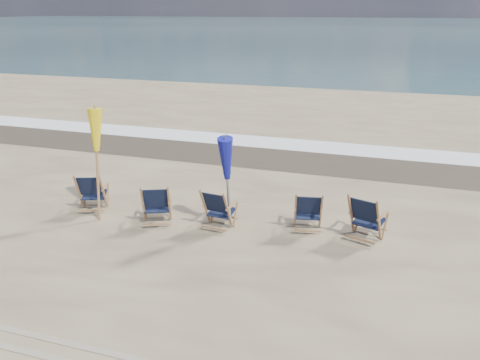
{
  "coord_description": "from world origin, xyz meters",
  "views": [
    {
      "loc": [
        2.69,
        -6.37,
        4.2
      ],
      "look_at": [
        0.0,
        2.2,
        0.9
      ],
      "focal_mm": 35.0,
      "sensor_mm": 36.0,
      "label": 1
    }
  ],
  "objects_px": {
    "beach_chair_1": "(169,205)",
    "beach_chair_3": "(321,213)",
    "umbrella_yellow": "(94,137)",
    "beach_chair_2": "(228,212)",
    "beach_chair_0": "(103,192)",
    "umbrella_blue": "(228,161)",
    "beach_chair_4": "(379,222)"
  },
  "relations": [
    {
      "from": "beach_chair_4",
      "to": "beach_chair_2",
      "type": "bearing_deg",
      "value": 25.64
    },
    {
      "from": "beach_chair_3",
      "to": "beach_chair_4",
      "type": "xyz_separation_m",
      "value": [
        1.09,
        -0.2,
        0.05
      ]
    },
    {
      "from": "beach_chair_3",
      "to": "umbrella_yellow",
      "type": "height_order",
      "value": "umbrella_yellow"
    },
    {
      "from": "beach_chair_4",
      "to": "umbrella_yellow",
      "type": "bearing_deg",
      "value": 24.06
    },
    {
      "from": "beach_chair_0",
      "to": "beach_chair_4",
      "type": "relative_size",
      "value": 0.95
    },
    {
      "from": "beach_chair_3",
      "to": "beach_chair_4",
      "type": "relative_size",
      "value": 0.91
    },
    {
      "from": "beach_chair_1",
      "to": "beach_chair_3",
      "type": "bearing_deg",
      "value": 167.87
    },
    {
      "from": "beach_chair_4",
      "to": "umbrella_yellow",
      "type": "distance_m",
      "value": 5.78
    },
    {
      "from": "beach_chair_1",
      "to": "beach_chair_2",
      "type": "xyz_separation_m",
      "value": [
        1.24,
        0.05,
        -0.01
      ]
    },
    {
      "from": "beach_chair_0",
      "to": "umbrella_yellow",
      "type": "height_order",
      "value": "umbrella_yellow"
    },
    {
      "from": "beach_chair_0",
      "to": "beach_chair_3",
      "type": "distance_m",
      "value": 4.67
    },
    {
      "from": "beach_chair_0",
      "to": "beach_chair_3",
      "type": "height_order",
      "value": "beach_chair_0"
    },
    {
      "from": "beach_chair_1",
      "to": "umbrella_blue",
      "type": "relative_size",
      "value": 0.47
    },
    {
      "from": "beach_chair_4",
      "to": "umbrella_blue",
      "type": "height_order",
      "value": "umbrella_blue"
    },
    {
      "from": "beach_chair_2",
      "to": "beach_chair_4",
      "type": "bearing_deg",
      "value": -167.28
    },
    {
      "from": "beach_chair_1",
      "to": "beach_chair_3",
      "type": "xyz_separation_m",
      "value": [
        2.99,
        0.57,
        -0.02
      ]
    },
    {
      "from": "beach_chair_1",
      "to": "umbrella_yellow",
      "type": "distance_m",
      "value": 2.03
    },
    {
      "from": "beach_chair_2",
      "to": "umbrella_blue",
      "type": "height_order",
      "value": "umbrella_blue"
    },
    {
      "from": "beach_chair_2",
      "to": "umbrella_blue",
      "type": "xyz_separation_m",
      "value": [
        -0.01,
        0.06,
        1.03
      ]
    },
    {
      "from": "beach_chair_0",
      "to": "beach_chair_3",
      "type": "xyz_separation_m",
      "value": [
        4.65,
        0.38,
        -0.02
      ]
    },
    {
      "from": "umbrella_yellow",
      "to": "beach_chair_0",
      "type": "bearing_deg",
      "value": 112.96
    },
    {
      "from": "beach_chair_0",
      "to": "beach_chair_3",
      "type": "relative_size",
      "value": 1.05
    },
    {
      "from": "beach_chair_4",
      "to": "umbrella_yellow",
      "type": "relative_size",
      "value": 0.42
    },
    {
      "from": "beach_chair_1",
      "to": "umbrella_yellow",
      "type": "xyz_separation_m",
      "value": [
        -1.54,
        -0.1,
        1.32
      ]
    },
    {
      "from": "beach_chair_1",
      "to": "beach_chair_0",
      "type": "bearing_deg",
      "value": -29.4
    },
    {
      "from": "beach_chair_2",
      "to": "umbrella_yellow",
      "type": "distance_m",
      "value": 3.08
    },
    {
      "from": "beach_chair_0",
      "to": "beach_chair_4",
      "type": "bearing_deg",
      "value": 161.91
    },
    {
      "from": "beach_chair_1",
      "to": "beach_chair_2",
      "type": "relative_size",
      "value": 1.02
    },
    {
      "from": "beach_chair_0",
      "to": "umbrella_blue",
      "type": "distance_m",
      "value": 3.06
    },
    {
      "from": "umbrella_yellow",
      "to": "umbrella_blue",
      "type": "height_order",
      "value": "umbrella_yellow"
    },
    {
      "from": "beach_chair_3",
      "to": "beach_chair_4",
      "type": "distance_m",
      "value": 1.11
    },
    {
      "from": "beach_chair_2",
      "to": "beach_chair_3",
      "type": "relative_size",
      "value": 1.02
    }
  ]
}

